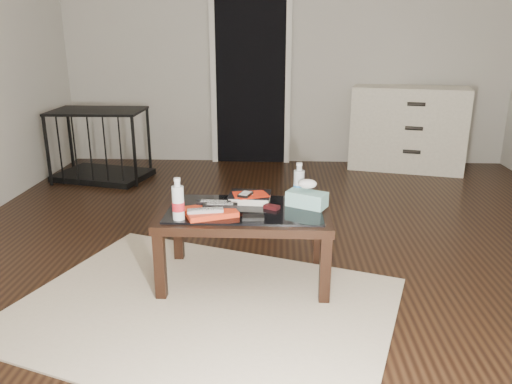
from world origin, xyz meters
TOP-DOWN VIEW (x-y plane):
  - ground at (0.00, 0.00)m, footprint 5.00×5.00m
  - room_shell at (0.00, 0.00)m, footprint 5.00×5.00m
  - doorway at (-0.40, 2.47)m, footprint 0.90×0.08m
  - coffee_table at (-0.27, -0.48)m, footprint 1.00×0.60m
  - rug at (-0.48, -0.85)m, footprint 2.38×2.07m
  - dresser at (1.33, 2.23)m, footprint 1.28×0.77m
  - pet_crate at (-1.90, 1.68)m, footprint 1.01×0.79m
  - magazines at (-0.45, -0.59)m, footprint 0.34×0.30m
  - remote_silver at (-0.48, -0.64)m, footprint 0.21×0.09m
  - remote_black_front at (-0.40, -0.55)m, footprint 0.20×0.06m
  - remote_black_back at (-0.45, -0.50)m, footprint 0.20×0.06m
  - textbook at (-0.24, -0.34)m, footprint 0.26×0.21m
  - dvd_mailers at (-0.25, -0.36)m, footprint 0.22×0.17m
  - ipod at (-0.27, -0.40)m, footprint 0.09×0.12m
  - flip_phone at (-0.11, -0.48)m, footprint 0.10×0.08m
  - wallet at (-0.21, -0.66)m, footprint 0.12×0.08m
  - water_bottle_left at (-0.62, -0.68)m, footprint 0.08×0.08m
  - water_bottle_right at (0.06, -0.31)m, footprint 0.07×0.07m
  - tissue_box at (0.10, -0.43)m, footprint 0.26×0.21m

SIDE VIEW (x-z plane):
  - ground at x=0.00m, z-range 0.00..0.00m
  - rug at x=-0.48m, z-range 0.00..0.01m
  - pet_crate at x=-1.90m, z-range -0.12..0.59m
  - coffee_table at x=-0.27m, z-range 0.17..0.63m
  - dresser at x=1.33m, z-range 0.00..0.90m
  - wallet at x=-0.21m, z-range 0.46..0.48m
  - flip_phone at x=-0.11m, z-range 0.46..0.48m
  - magazines at x=-0.45m, z-range 0.46..0.49m
  - textbook at x=-0.24m, z-range 0.46..0.51m
  - remote_silver at x=-0.48m, z-range 0.49..0.51m
  - remote_black_front at x=-0.40m, z-range 0.49..0.51m
  - remote_black_back at x=-0.45m, z-range 0.49..0.51m
  - tissue_box at x=0.10m, z-range 0.46..0.55m
  - dvd_mailers at x=-0.25m, z-range 0.51..0.51m
  - ipod at x=-0.27m, z-range 0.51..0.53m
  - water_bottle_left at x=-0.62m, z-range 0.46..0.70m
  - water_bottle_right at x=0.06m, z-range 0.46..0.70m
  - doorway at x=-0.40m, z-range -0.01..2.06m
  - room_shell at x=0.00m, z-range -0.88..4.12m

